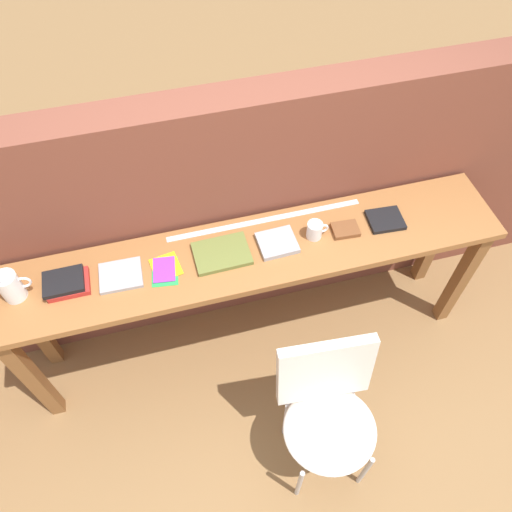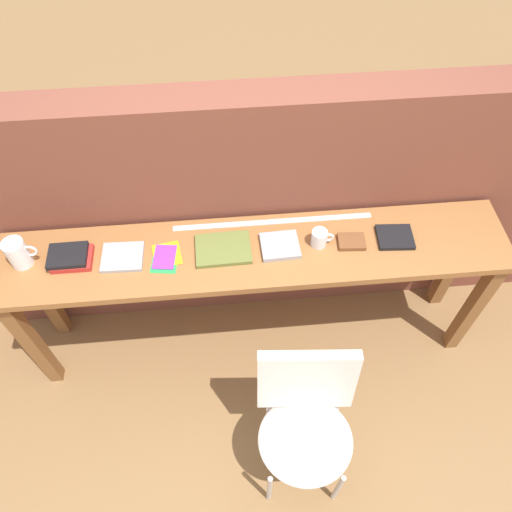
{
  "view_description": "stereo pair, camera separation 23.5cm",
  "coord_description": "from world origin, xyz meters",
  "px_view_note": "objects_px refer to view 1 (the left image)",
  "views": [
    {
      "loc": [
        -0.36,
        -1.11,
        2.8
      ],
      "look_at": [
        0.0,
        0.25,
        0.9
      ],
      "focal_mm": 35.0,
      "sensor_mm": 36.0,
      "label": 1
    },
    {
      "loc": [
        -0.13,
        -1.15,
        2.8
      ],
      "look_at": [
        0.0,
        0.25,
        0.9
      ],
      "focal_mm": 35.0,
      "sensor_mm": 36.0,
      "label": 2
    }
  ],
  "objects_px": {
    "chair_white_moulded": "(328,409)",
    "book_open_centre": "(222,254)",
    "pitcher_white": "(11,286)",
    "book_repair_rightmost": "(385,220)",
    "magazine_cycling": "(121,275)",
    "book_stack_leftmost": "(66,283)",
    "leather_journal_brown": "(345,230)",
    "mug": "(315,230)",
    "pamphlet_pile_colourful": "(165,269)"
  },
  "relations": [
    {
      "from": "pitcher_white",
      "to": "magazine_cycling",
      "type": "height_order",
      "value": "pitcher_white"
    },
    {
      "from": "leather_journal_brown",
      "to": "book_repair_rightmost",
      "type": "distance_m",
      "value": 0.22
    },
    {
      "from": "pamphlet_pile_colourful",
      "to": "book_repair_rightmost",
      "type": "xyz_separation_m",
      "value": [
        1.12,
        0.01,
        0.01
      ]
    },
    {
      "from": "magazine_cycling",
      "to": "book_stack_leftmost",
      "type": "bearing_deg",
      "value": 179.78
    },
    {
      "from": "book_stack_leftmost",
      "to": "pamphlet_pile_colourful",
      "type": "height_order",
      "value": "book_stack_leftmost"
    },
    {
      "from": "pamphlet_pile_colourful",
      "to": "book_open_centre",
      "type": "height_order",
      "value": "book_open_centre"
    },
    {
      "from": "book_repair_rightmost",
      "to": "chair_white_moulded",
      "type": "bearing_deg",
      "value": -121.78
    },
    {
      "from": "pitcher_white",
      "to": "book_repair_rightmost",
      "type": "distance_m",
      "value": 1.79
    },
    {
      "from": "pitcher_white",
      "to": "leather_journal_brown",
      "type": "xyz_separation_m",
      "value": [
        1.57,
        -0.02,
        -0.07
      ]
    },
    {
      "from": "chair_white_moulded",
      "to": "pamphlet_pile_colourful",
      "type": "relative_size",
      "value": 4.59
    },
    {
      "from": "book_stack_leftmost",
      "to": "pamphlet_pile_colourful",
      "type": "xyz_separation_m",
      "value": [
        0.45,
        -0.02,
        -0.02
      ]
    },
    {
      "from": "book_stack_leftmost",
      "to": "magazine_cycling",
      "type": "bearing_deg",
      "value": -1.99
    },
    {
      "from": "chair_white_moulded",
      "to": "pitcher_white",
      "type": "distance_m",
      "value": 1.53
    },
    {
      "from": "chair_white_moulded",
      "to": "book_repair_rightmost",
      "type": "distance_m",
      "value": 0.97
    },
    {
      "from": "chair_white_moulded",
      "to": "book_stack_leftmost",
      "type": "xyz_separation_m",
      "value": [
        -1.04,
        0.74,
        0.38
      ]
    },
    {
      "from": "pamphlet_pile_colourful",
      "to": "mug",
      "type": "xyz_separation_m",
      "value": [
        0.74,
        0.02,
        0.04
      ]
    },
    {
      "from": "book_repair_rightmost",
      "to": "book_open_centre",
      "type": "bearing_deg",
      "value": -176.39
    },
    {
      "from": "pamphlet_pile_colourful",
      "to": "book_repair_rightmost",
      "type": "height_order",
      "value": "book_repair_rightmost"
    },
    {
      "from": "book_stack_leftmost",
      "to": "book_open_centre",
      "type": "height_order",
      "value": "book_stack_leftmost"
    },
    {
      "from": "pitcher_white",
      "to": "book_open_centre",
      "type": "xyz_separation_m",
      "value": [
        0.95,
        -0.01,
        -0.07
      ]
    },
    {
      "from": "pitcher_white",
      "to": "magazine_cycling",
      "type": "relative_size",
      "value": 0.94
    },
    {
      "from": "chair_white_moulded",
      "to": "book_open_centre",
      "type": "bearing_deg",
      "value": 113.57
    },
    {
      "from": "pitcher_white",
      "to": "book_repair_rightmost",
      "type": "xyz_separation_m",
      "value": [
        1.79,
        -0.02,
        -0.07
      ]
    },
    {
      "from": "leather_journal_brown",
      "to": "book_repair_rightmost",
      "type": "relative_size",
      "value": 0.75
    },
    {
      "from": "chair_white_moulded",
      "to": "book_repair_rightmost",
      "type": "xyz_separation_m",
      "value": [
        0.52,
        0.73,
        0.36
      ]
    },
    {
      "from": "pitcher_white",
      "to": "book_open_centre",
      "type": "relative_size",
      "value": 0.69
    },
    {
      "from": "pamphlet_pile_colourful",
      "to": "chair_white_moulded",
      "type": "bearing_deg",
      "value": -50.22
    },
    {
      "from": "book_open_centre",
      "to": "mug",
      "type": "xyz_separation_m",
      "value": [
        0.47,
        -0.0,
        0.03
      ]
    },
    {
      "from": "book_open_centre",
      "to": "pitcher_white",
      "type": "bearing_deg",
      "value": 178.03
    },
    {
      "from": "magazine_cycling",
      "to": "book_open_centre",
      "type": "bearing_deg",
      "value": 2.06
    },
    {
      "from": "book_open_centre",
      "to": "book_repair_rightmost",
      "type": "height_order",
      "value": "book_open_centre"
    },
    {
      "from": "leather_journal_brown",
      "to": "book_open_centre",
      "type": "bearing_deg",
      "value": -177.14
    },
    {
      "from": "book_repair_rightmost",
      "to": "mug",
      "type": "bearing_deg",
      "value": -176.45
    },
    {
      "from": "pitcher_white",
      "to": "leather_journal_brown",
      "type": "distance_m",
      "value": 1.57
    },
    {
      "from": "book_stack_leftmost",
      "to": "mug",
      "type": "xyz_separation_m",
      "value": [
        1.19,
        -0.01,
        0.02
      ]
    },
    {
      "from": "magazine_cycling",
      "to": "pamphlet_pile_colourful",
      "type": "xyz_separation_m",
      "value": [
        0.2,
        -0.01,
        -0.01
      ]
    },
    {
      "from": "chair_white_moulded",
      "to": "magazine_cycling",
      "type": "height_order",
      "value": "magazine_cycling"
    },
    {
      "from": "book_stack_leftmost",
      "to": "book_repair_rightmost",
      "type": "xyz_separation_m",
      "value": [
        1.56,
        -0.01,
        -0.01
      ]
    },
    {
      "from": "magazine_cycling",
      "to": "chair_white_moulded",
      "type": "bearing_deg",
      "value": -40.65
    },
    {
      "from": "book_open_centre",
      "to": "book_repair_rightmost",
      "type": "relative_size",
      "value": 1.53
    },
    {
      "from": "leather_journal_brown",
      "to": "book_stack_leftmost",
      "type": "bearing_deg",
      "value": -176.81
    },
    {
      "from": "chair_white_moulded",
      "to": "magazine_cycling",
      "type": "relative_size",
      "value": 4.58
    },
    {
      "from": "pamphlet_pile_colourful",
      "to": "book_open_centre",
      "type": "relative_size",
      "value": 0.73
    },
    {
      "from": "mug",
      "to": "chair_white_moulded",
      "type": "bearing_deg",
      "value": -101.31
    },
    {
      "from": "pitcher_white",
      "to": "magazine_cycling",
      "type": "xyz_separation_m",
      "value": [
        0.47,
        -0.02,
        -0.07
      ]
    },
    {
      "from": "pitcher_white",
      "to": "book_stack_leftmost",
      "type": "relative_size",
      "value": 0.92
    },
    {
      "from": "pamphlet_pile_colourful",
      "to": "mug",
      "type": "relative_size",
      "value": 1.77
    },
    {
      "from": "chair_white_moulded",
      "to": "book_stack_leftmost",
      "type": "height_order",
      "value": "book_stack_leftmost"
    },
    {
      "from": "pitcher_white",
      "to": "mug",
      "type": "height_order",
      "value": "pitcher_white"
    },
    {
      "from": "magazine_cycling",
      "to": "leather_journal_brown",
      "type": "distance_m",
      "value": 1.1
    }
  ]
}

